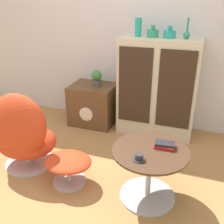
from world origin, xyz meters
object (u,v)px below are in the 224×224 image
Objects in this scene: book_stack at (165,145)px; teacup at (139,158)px; vase_rightmost at (187,34)px; egg_chair at (22,134)px; coffee_table at (149,170)px; tv_console at (93,104)px; vase_inner_right at (170,34)px; sideboard at (157,88)px; ottoman at (68,164)px; potted_plant at (97,78)px; vase_leftmost at (138,27)px; vase_inner_left at (153,33)px.

teacup is at bearing -123.20° from book_stack.
vase_rightmost is 2.18× the size of teacup.
egg_chair is at bearing -138.62° from vase_rightmost.
coffee_table is (1.25, -0.02, -0.09)m from egg_chair.
vase_inner_right reaches higher than tv_console.
sideboard is at bearing -177.44° from vase_inner_right.
tv_console is 1.57m from book_stack.
coffee_table reaches higher than ottoman.
potted_plant is 1.22× the size of book_stack.
book_stack is at bearing 2.27° from egg_chair.
vase_leftmost reaches higher than vase_inner_left.
book_stack is (0.83, 0.13, 0.29)m from ottoman.
vase_rightmost is (0.27, 0.00, 0.63)m from sideboard.
teacup is at bearing -81.14° from vase_inner_left.
egg_chair is 4.93× the size of book_stack.
vase_inner_right is at bearing 62.87° from ottoman.
vase_leftmost is (0.56, 0.03, 1.00)m from tv_console.
potted_plant is (0.31, 1.15, 0.26)m from egg_chair.
sideboard reaches higher than book_stack.
vase_leftmost is at bearing 76.92° from ottoman.
book_stack is at bearing -72.01° from vase_inner_left.
teacup reaches higher than ottoman.
egg_chair is at bearing -102.14° from tv_console.
egg_chair is 1.25m from coffee_table.
vase_rightmost is at bearing -0.00° from vase_inner_right.
vase_inner_left reaches higher than sideboard.
egg_chair reaches higher than tv_console.
book_stack is (1.10, -1.10, 0.23)m from tv_console.
vase_rightmost is at bearing 83.70° from teacup.
potted_plant is at bearing 128.70° from coffee_table.
vase_leftmost reaches higher than teacup.
vase_rightmost is (1.34, 1.18, 0.84)m from egg_chair.
vase_inner_left is (0.98, 1.18, 0.83)m from egg_chair.
vase_rightmost reaches higher than vase_inner_right.
vase_inner_right is at bearing 0.00° from vase_leftmost.
vase_leftmost is 0.36m from vase_inner_right.
sideboard is at bearing 1.91° from potted_plant.
tv_console is 1.29× the size of ottoman.
book_stack is (0.10, 0.07, 0.21)m from coffee_table.
ottoman is at bearing 170.83° from teacup.
vase_rightmost reaches higher than vase_leftmost.
vase_leftmost is at bearing 180.00° from vase_rightmost.
vase_rightmost is (0.10, 1.20, 0.93)m from coffee_table.
book_stack reaches higher than ottoman.
vase_inner_left reaches higher than ottoman.
sideboard reaches higher than tv_console.
ottoman is at bearing -80.12° from potted_plant.
teacup is (1.19, -0.18, 0.12)m from egg_chair.
tv_console is 0.91× the size of coffee_table.
sideboard is 1.37m from teacup.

